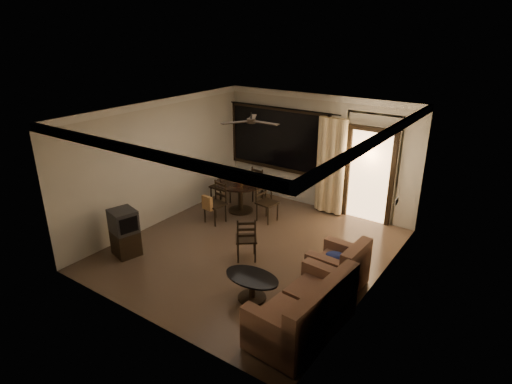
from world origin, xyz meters
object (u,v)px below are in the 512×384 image
Objects in this scene: dining_chair_south at (215,210)px; armchair at (340,268)px; dining_chair_west at (221,193)px; dining_chair_east at (267,209)px; coffee_table at (252,284)px; side_chair at (246,246)px; tv_cabinet at (125,232)px; sofa at (305,313)px; dining_chair_north at (262,191)px; dining_table at (241,188)px.

dining_chair_south is 1.07× the size of armchair.
dining_chair_west and dining_chair_south have the same top height.
dining_chair_east is 1.20m from dining_chair_south.
coffee_table is 1.31m from side_chair.
armchair is (3.95, 1.39, -0.13)m from tv_cabinet.
sofa is 1.83× the size of coffee_table.
side_chair is at bearing 125.04° from dining_chair_north.
sofa is (4.15, -3.15, 0.09)m from dining_chair_west.
side_chair is at bearing 55.88° from dining_chair_west.
dining_chair_north is 4.20m from coffee_table.
dining_chair_west and dining_chair_north have the same top height.
dining_chair_south is 1.83m from side_chair.
dining_chair_west is at bearing 147.09° from sofa.
sofa is (3.45, -3.05, -0.23)m from dining_table.
dining_chair_west is 1.00× the size of dining_chair_north.
dining_chair_west is at bearing -79.39° from side_chair.
sofa is at bearing 59.72° from dining_chair_west.
dining_table is 1.27× the size of dining_chair_east.
dining_chair_south is 3.54m from armchair.
coffee_table is at bearing -144.30° from dining_chair_east.
armchair is at bearing -114.04° from dining_chair_east.
side_chair is (1.47, -1.79, -0.33)m from dining_table.
dining_chair_east is 1.00× the size of dining_chair_south.
dining_chair_north is at bearing 83.23° from dining_table.
dining_chair_west and dining_chair_east have the same top height.
dining_chair_west is 1.07× the size of armchair.
coffee_table is 1.07× the size of side_chair.
tv_cabinet is 1.08× the size of armchair.
dining_chair_west is 0.97× the size of coffee_table.
dining_table is at bearing 157.08° from armchair.
tv_cabinet is at bearing -175.83° from coffee_table.
tv_cabinet is at bearing -101.35° from dining_table.
dining_chair_west is at bearing 106.71° from tv_cabinet.
dining_chair_south is (0.60, -0.95, 0.02)m from dining_chair_west.
dining_chair_east is 1.04× the size of side_chair.
dining_chair_south is at bearing 91.80° from tv_cabinet.
dining_chair_south is 2.21m from tv_cabinet.
tv_cabinet is 0.98× the size of coffee_table.
dining_chair_north reaches higher than armchair.
sofa reaches higher than armchair.
dining_chair_north is 5.09m from sofa.
armchair is (4.05, -1.71, 0.07)m from dining_chair_west.
dining_table is 4.61m from sofa.
dining_chair_north is (-0.74, 0.88, 0.00)m from dining_chair_east.
dining_chair_west is 4.17m from coffee_table.
tv_cabinet is at bearing -157.87° from armchair.
side_chair is at bearing 130.03° from coffee_table.
dining_chair_south is at bearing 39.07° from dining_chair_west.
dining_chair_south is 3.09m from coffee_table.
dining_table is 1.27× the size of dining_chair_west.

